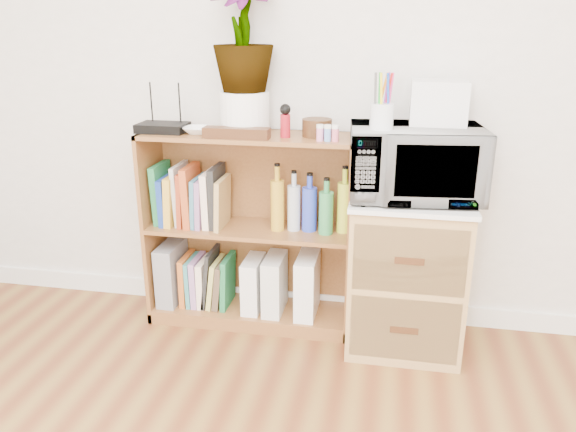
# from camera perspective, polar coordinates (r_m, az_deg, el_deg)

# --- Properties ---
(skirting_board) EXTENTS (4.00, 0.02, 0.10)m
(skirting_board) POSITION_cam_1_polar(r_m,az_deg,el_deg) (2.96, 3.64, -8.81)
(skirting_board) COLOR white
(skirting_board) RESTS_ON ground
(bookshelf) EXTENTS (1.00, 0.30, 0.95)m
(bookshelf) POSITION_cam_1_polar(r_m,az_deg,el_deg) (2.72, -3.89, -1.59)
(bookshelf) COLOR brown
(bookshelf) RESTS_ON ground
(wicker_unit) EXTENTS (0.50, 0.45, 0.70)m
(wicker_unit) POSITION_cam_1_polar(r_m,az_deg,el_deg) (2.62, 11.92, -5.78)
(wicker_unit) COLOR #9E7542
(wicker_unit) RESTS_ON ground
(microwave) EXTENTS (0.59, 0.43, 0.30)m
(microwave) POSITION_cam_1_polar(r_m,az_deg,el_deg) (2.44, 12.76, 5.31)
(microwave) COLOR silver
(microwave) RESTS_ON wicker_unit
(pen_cup) EXTENTS (0.09, 0.09, 0.10)m
(pen_cup) POSITION_cam_1_polar(r_m,az_deg,el_deg) (2.32, 9.50, 9.96)
(pen_cup) COLOR silver
(pen_cup) RESTS_ON microwave
(small_appliance) EXTENTS (0.23, 0.19, 0.18)m
(small_appliance) POSITION_cam_1_polar(r_m,az_deg,el_deg) (2.48, 15.03, 11.09)
(small_appliance) COLOR silver
(small_appliance) RESTS_ON microwave
(router) EXTENTS (0.22, 0.15, 0.04)m
(router) POSITION_cam_1_polar(r_m,az_deg,el_deg) (2.70, -12.60, 8.76)
(router) COLOR black
(router) RESTS_ON bookshelf
(white_bowl) EXTENTS (0.13, 0.13, 0.03)m
(white_bowl) POSITION_cam_1_polar(r_m,az_deg,el_deg) (2.62, -9.12, 8.60)
(white_bowl) COLOR white
(white_bowl) RESTS_ON bookshelf
(plant_pot) EXTENTS (0.22, 0.22, 0.19)m
(plant_pot) POSITION_cam_1_polar(r_m,az_deg,el_deg) (2.60, -4.40, 10.43)
(plant_pot) COLOR white
(plant_pot) RESTS_ON bookshelf
(potted_plant) EXTENTS (0.28, 0.28, 0.50)m
(potted_plant) POSITION_cam_1_polar(r_m,az_deg,el_deg) (2.57, -4.61, 18.04)
(potted_plant) COLOR #2D7234
(potted_plant) RESTS_ON plant_pot
(trinket_box) EXTENTS (0.29, 0.07, 0.05)m
(trinket_box) POSITION_cam_1_polar(r_m,az_deg,el_deg) (2.50, -5.26, 8.40)
(trinket_box) COLOR #34190E
(trinket_box) RESTS_ON bookshelf
(kokeshi_doll) EXTENTS (0.04, 0.04, 0.10)m
(kokeshi_doll) POSITION_cam_1_polar(r_m,az_deg,el_deg) (2.50, -0.28, 9.13)
(kokeshi_doll) COLOR maroon
(kokeshi_doll) RESTS_ON bookshelf
(wooden_bowl) EXTENTS (0.13, 0.13, 0.08)m
(wooden_bowl) POSITION_cam_1_polar(r_m,az_deg,el_deg) (2.53, 2.96, 8.95)
(wooden_bowl) COLOR #341B0E
(wooden_bowl) RESTS_ON bookshelf
(paint_jars) EXTENTS (0.11, 0.04, 0.06)m
(paint_jars) POSITION_cam_1_polar(r_m,az_deg,el_deg) (2.43, 4.04, 8.26)
(paint_jars) COLOR #D17489
(paint_jars) RESTS_ON bookshelf
(file_box) EXTENTS (0.09, 0.25, 0.31)m
(file_box) POSITION_cam_1_polar(r_m,az_deg,el_deg) (2.94, -11.70, -5.59)
(file_box) COLOR gray
(file_box) RESTS_ON bookshelf
(magazine_holder_left) EXTENTS (0.08, 0.21, 0.26)m
(magazine_holder_left) POSITION_cam_1_polar(r_m,az_deg,el_deg) (2.81, -3.52, -6.88)
(magazine_holder_left) COLOR white
(magazine_holder_left) RESTS_ON bookshelf
(magazine_holder_mid) EXTENTS (0.09, 0.23, 0.28)m
(magazine_holder_mid) POSITION_cam_1_polar(r_m,az_deg,el_deg) (2.79, -1.36, -6.88)
(magazine_holder_mid) COLOR silver
(magazine_holder_mid) RESTS_ON bookshelf
(magazine_holder_right) EXTENTS (0.10, 0.24, 0.30)m
(magazine_holder_right) POSITION_cam_1_polar(r_m,az_deg,el_deg) (2.76, 1.97, -7.01)
(magazine_holder_right) COLOR white
(magazine_holder_right) RESTS_ON bookshelf
(cookbooks) EXTENTS (0.36, 0.20, 0.29)m
(cookbooks) POSITION_cam_1_polar(r_m,az_deg,el_deg) (2.75, -9.77, 1.90)
(cookbooks) COLOR #207841
(cookbooks) RESTS_ON bookshelf
(liquor_bottles) EXTENTS (0.37, 0.07, 0.31)m
(liquor_bottles) POSITION_cam_1_polar(r_m,az_deg,el_deg) (2.61, 2.30, 1.42)
(liquor_bottles) COLOR gold
(liquor_bottles) RESTS_ON bookshelf
(lower_books) EXTENTS (0.25, 0.19, 0.30)m
(lower_books) POSITION_cam_1_polar(r_m,az_deg,el_deg) (2.89, -8.17, -6.48)
(lower_books) COLOR #BE5C21
(lower_books) RESTS_ON bookshelf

